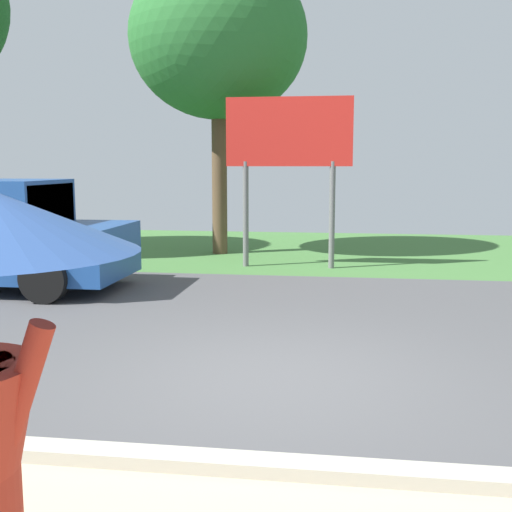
{
  "coord_description": "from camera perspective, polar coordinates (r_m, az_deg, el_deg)",
  "views": [
    {
      "loc": [
        0.7,
        -6.21,
        2.14
      ],
      "look_at": [
        -0.33,
        1.0,
        1.1
      ],
      "focal_mm": 45.04,
      "sensor_mm": 36.0,
      "label": 1
    }
  ],
  "objects": [
    {
      "name": "tree_right_mid",
      "position": [
        15.72,
        -3.36,
        18.76
      ],
      "size": [
        4.14,
        4.14,
        6.94
      ],
      "color": "brown",
      "rests_on": "ground_plane"
    },
    {
      "name": "roadside_billboard",
      "position": [
        13.34,
        2.95,
        9.89
      ],
      "size": [
        2.6,
        0.12,
        3.5
      ],
      "color": "slate",
      "rests_on": "ground_plane"
    },
    {
      "name": "ground_plane",
      "position": [
        9.44,
        3.7,
        -5.29
      ],
      "size": [
        40.0,
        22.0,
        0.2
      ],
      "color": "#4C4C4F"
    }
  ]
}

